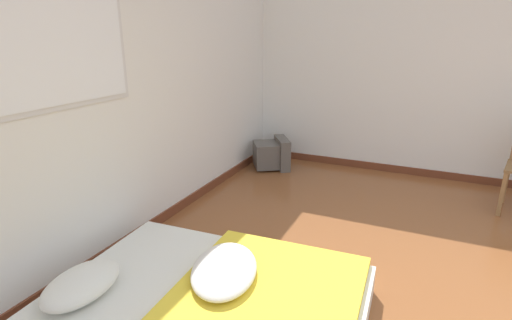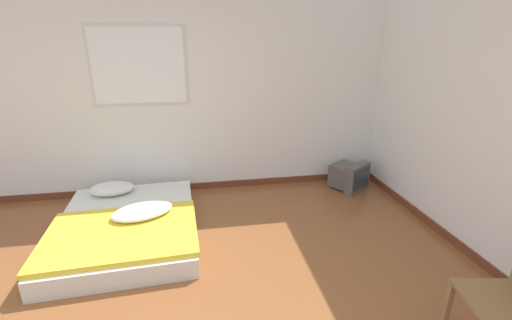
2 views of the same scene
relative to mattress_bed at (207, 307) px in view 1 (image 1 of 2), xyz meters
The scene contains 4 objects.
wall_back 1.67m from the mattress_bed, 70.83° to the left, with size 8.24×0.08×2.60m.
wall_right 3.91m from the mattress_bed, 26.32° to the right, with size 0.08×7.90×2.60m.
mattress_bed is the anchor object (origin of this frame).
crt_tv 2.94m from the mattress_bed, 14.81° to the left, with size 0.57×0.57×0.38m.
Camera 1 is at (-2.06, 0.58, 1.67)m, focal length 28.00 mm.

